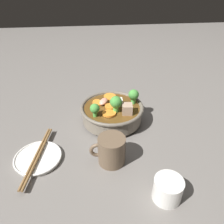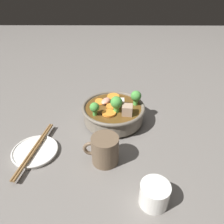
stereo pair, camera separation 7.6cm
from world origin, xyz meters
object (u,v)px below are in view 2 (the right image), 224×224
at_px(dark_mug, 103,150).
at_px(chopsticks_pair, 33,149).
at_px(stirfry_bowl, 112,111).
at_px(tea_cup, 152,194).
at_px(side_saucer, 34,151).

distance_m(dark_mug, chopsticks_pair, 0.21).
distance_m(stirfry_bowl, dark_mug, 0.19).
bearing_deg(stirfry_bowl, chopsticks_pair, 34.52).
bearing_deg(tea_cup, dark_mug, -47.94).
bearing_deg(side_saucer, dark_mug, 172.19).
xyz_separation_m(side_saucer, dark_mug, (-0.21, 0.03, 0.04)).
bearing_deg(chopsticks_pair, side_saucer, 153.43).
relative_size(side_saucer, dark_mug, 1.36).
height_order(stirfry_bowl, dark_mug, stirfry_bowl).
height_order(side_saucer, dark_mug, dark_mug).
bearing_deg(dark_mug, side_saucer, -7.81).
bearing_deg(tea_cup, stirfry_bowl, -73.66).
height_order(side_saucer, chopsticks_pair, chopsticks_pair).
xyz_separation_m(stirfry_bowl, tea_cup, (-0.09, 0.32, -0.01)).
xyz_separation_m(dark_mug, chopsticks_pair, (0.21, -0.03, -0.03)).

